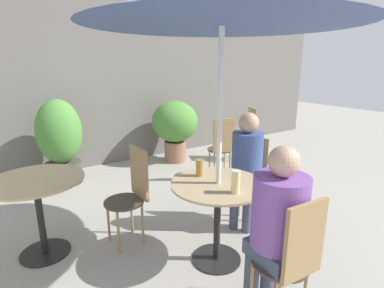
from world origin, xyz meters
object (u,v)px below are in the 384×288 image
cafe_table_near (218,202)px  potted_plant_1 (175,125)px  bistro_chair_3 (248,130)px  bistro_chair_4 (222,144)px  cafe_table_far (38,197)px  seated_person_0 (277,220)px  bistro_chair_1 (250,173)px  seated_person_1 (246,161)px  bistro_chair_0 (293,255)px  beer_glass_1 (236,182)px  umbrella (223,6)px  potted_plant_0 (60,139)px  bistro_chair_2 (133,188)px  beer_glass_0 (200,168)px

cafe_table_near → potted_plant_1: 2.87m
bistro_chair_3 → bistro_chair_4: bearing=-43.4°
cafe_table_far → seated_person_0: size_ratio=0.66×
potted_plant_1 → bistro_chair_1: bearing=-99.4°
seated_person_1 → potted_plant_1: (0.51, 2.34, -0.07)m
bistro_chair_0 → bistro_chair_4: (1.32, 2.33, 0.00)m
beer_glass_1 → umbrella: bearing=87.9°
seated_person_0 → umbrella: (0.04, 0.68, 1.39)m
potted_plant_0 → cafe_table_near: bearing=-73.8°
umbrella → beer_glass_1: bearing=-92.1°
bistro_chair_4 → seated_person_0: bearing=79.1°
cafe_table_near → potted_plant_0: potted_plant_0 is taller
potted_plant_0 → bistro_chair_3: bearing=-12.3°
bistro_chair_0 → bistro_chair_4: bearing=-115.9°
cafe_table_far → potted_plant_1: bearing=35.2°
beer_glass_1 → umbrella: umbrella is taller
cafe_table_near → seated_person_0: seated_person_0 is taller
cafe_table_near → cafe_table_far: bearing=143.3°
cafe_table_near → bistro_chair_1: size_ratio=0.85×
cafe_table_near → bistro_chair_3: 3.01m
cafe_table_far → bistro_chair_0: (1.23, -1.78, -0.01)m
bistro_chair_1 → bistro_chair_2: bearing=-131.7°
bistro_chair_1 → bistro_chair_4: size_ratio=1.00×
seated_person_1 → beer_glass_1: (-0.62, -0.53, 0.09)m
bistro_chair_0 → bistro_chair_3: bearing=-125.7°
potted_plant_1 → bistro_chair_2: bearing=-129.6°
beer_glass_1 → seated_person_0: bearing=-94.3°
bistro_chair_2 → seated_person_1: seated_person_1 is taller
bistro_chair_4 → umbrella: bearing=70.0°
beer_glass_1 → potted_plant_1: size_ratio=0.17×
bistro_chair_3 → cafe_table_near: bearing=-28.3°
bistro_chair_3 → seated_person_0: bearing=-20.5°
cafe_table_far → beer_glass_1: size_ratio=4.44×
bistro_chair_1 → seated_person_1: (-0.13, -0.07, 0.18)m
seated_person_0 → cafe_table_near: bearing=-90.0°
cafe_table_far → seated_person_0: 2.05m
bistro_chair_4 → potted_plant_1: 1.15m
bistro_chair_4 → beer_glass_1: bearing=73.7°
seated_person_1 → umbrella: umbrella is taller
cafe_table_near → bistro_chair_0: bistro_chair_0 is taller
seated_person_1 → beer_glass_0: size_ratio=8.19×
bistro_chair_4 → seated_person_1: 1.38m
cafe_table_near → beer_glass_1: (-0.01, -0.23, 0.27)m
cafe_table_near → bistro_chair_4: (1.26, 1.50, -0.01)m
cafe_table_near → potted_plant_0: 2.76m
bistro_chair_0 → bistro_chair_1: (0.79, 1.19, 0.00)m
cafe_table_far → beer_glass_0: bearing=-30.3°
bistro_chair_3 → umbrella: 3.39m
bistro_chair_0 → beer_glass_0: bistro_chair_0 is taller
beer_glass_1 → potted_plant_1: (1.12, 2.87, -0.17)m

